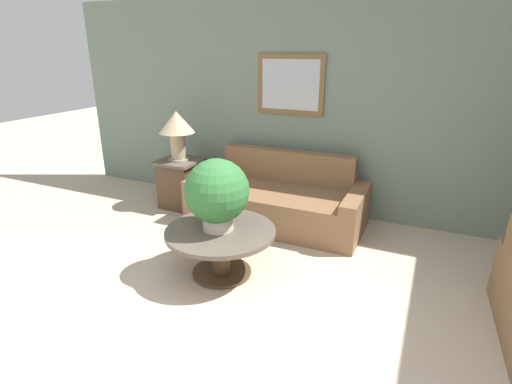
% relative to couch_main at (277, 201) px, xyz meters
% --- Properties ---
extents(wall_back, '(7.57, 0.09, 2.60)m').
position_rel_couch_main_xyz_m(wall_back, '(0.51, 0.57, 1.04)').
color(wall_back, slate).
rests_on(wall_back, ground_plane).
extents(couch_main, '(2.03, 0.91, 0.81)m').
position_rel_couch_main_xyz_m(couch_main, '(0.00, 0.00, 0.00)').
color(couch_main, brown).
rests_on(couch_main, ground_plane).
extents(coffee_table, '(1.00, 1.00, 0.45)m').
position_rel_couch_main_xyz_m(coffee_table, '(-0.03, -1.31, 0.06)').
color(coffee_table, '#4C3823').
rests_on(coffee_table, ground_plane).
extents(side_table, '(0.53, 0.53, 0.63)m').
position_rel_couch_main_xyz_m(side_table, '(-1.35, -0.05, 0.06)').
color(side_table, '#4C3823').
rests_on(side_table, ground_plane).
extents(table_lamp, '(0.45, 0.45, 0.62)m').
position_rel_couch_main_xyz_m(table_lamp, '(-1.35, -0.05, 0.79)').
color(table_lamp, tan).
rests_on(table_lamp, side_table).
extents(potted_plant_on_table, '(0.57, 0.57, 0.65)m').
position_rel_couch_main_xyz_m(potted_plant_on_table, '(-0.06, -1.31, 0.54)').
color(potted_plant_on_table, beige).
rests_on(potted_plant_on_table, coffee_table).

